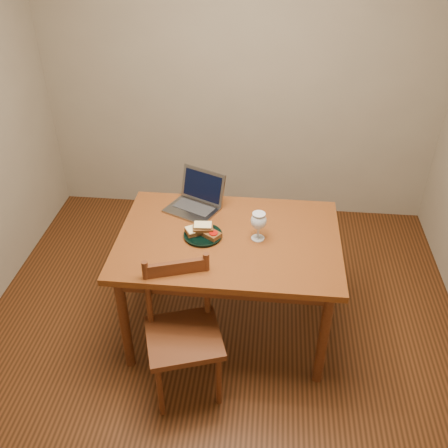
# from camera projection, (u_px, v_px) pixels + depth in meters

# --- Properties ---
(floor) EXTENTS (3.20, 3.20, 0.02)m
(floor) POSITION_uv_depth(u_px,v_px,m) (219.00, 339.00, 3.26)
(floor) COLOR black
(floor) RESTS_ON ground
(back_wall) EXTENTS (3.20, 0.02, 2.60)m
(back_wall) POSITION_uv_depth(u_px,v_px,m) (241.00, 63.00, 3.83)
(back_wall) COLOR gray
(back_wall) RESTS_ON floor
(table) EXTENTS (1.30, 0.90, 0.74)m
(table) POSITION_uv_depth(u_px,v_px,m) (229.00, 249.00, 2.97)
(table) COLOR #45200B
(table) RESTS_ON floor
(chair) EXTENTS (0.50, 0.49, 0.43)m
(chair) POSITION_uv_depth(u_px,v_px,m) (183.00, 328.00, 2.71)
(chair) COLOR #441F0E
(chair) RESTS_ON floor
(plate) EXTENTS (0.23, 0.23, 0.02)m
(plate) POSITION_uv_depth(u_px,v_px,m) (203.00, 235.00, 2.92)
(plate) COLOR black
(plate) RESTS_ON table
(sandwich_cheese) EXTENTS (0.15, 0.13, 0.04)m
(sandwich_cheese) POSITION_uv_depth(u_px,v_px,m) (197.00, 230.00, 2.91)
(sandwich_cheese) COLOR #381E0C
(sandwich_cheese) RESTS_ON plate
(sandwich_tomato) EXTENTS (0.14, 0.13, 0.04)m
(sandwich_tomato) POSITION_uv_depth(u_px,v_px,m) (210.00, 233.00, 2.89)
(sandwich_tomato) COLOR #381E0C
(sandwich_tomato) RESTS_ON plate
(sandwich_top) EXTENTS (0.13, 0.09, 0.04)m
(sandwich_top) POSITION_uv_depth(u_px,v_px,m) (203.00, 227.00, 2.89)
(sandwich_top) COLOR #381E0C
(sandwich_top) RESTS_ON plate
(milk_glass) EXTENTS (0.09, 0.09, 0.18)m
(milk_glass) POSITION_uv_depth(u_px,v_px,m) (258.00, 226.00, 2.86)
(milk_glass) COLOR white
(milk_glass) RESTS_ON table
(laptop) EXTENTS (0.40, 0.38, 0.22)m
(laptop) POSITION_uv_depth(u_px,v_px,m) (197.00, 198.00, 3.16)
(laptop) COLOR slate
(laptop) RESTS_ON table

